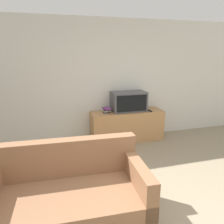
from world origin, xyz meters
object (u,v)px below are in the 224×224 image
tv_stand (127,126)px  television (129,101)px  couch (69,198)px  remote_on_stand (149,110)px  book_stack (106,110)px

tv_stand → television: bearing=41.7°
couch → remote_on_stand: (1.94, 2.03, 0.39)m
television → book_stack: size_ratio=3.35×
couch → remote_on_stand: 2.83m
television → couch: 2.69m
book_stack → tv_stand: bearing=-4.7°
book_stack → couch: bearing=-114.8°
television → book_stack: 0.52m
remote_on_stand → book_stack: bearing=172.0°
book_stack → remote_on_stand: (0.94, -0.13, -0.04)m
remote_on_stand → television: bearing=164.1°
television → couch: bearing=-124.8°
couch → television: bearing=57.9°
tv_stand → remote_on_stand: (0.48, -0.09, 0.35)m
television → remote_on_stand: size_ratio=3.69×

